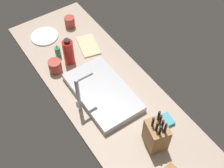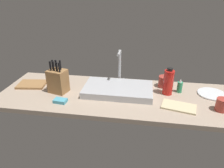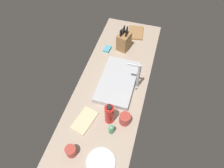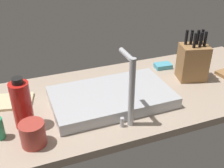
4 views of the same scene
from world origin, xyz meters
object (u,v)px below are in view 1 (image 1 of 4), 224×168
object	(u,v)px
soap_bottle	(58,51)
knife_block	(156,135)
sink_basin	(103,92)
faucet	(79,92)
water_bottle	(69,52)
dinner_plate	(45,36)
ceramic_cup	(70,22)
coffee_mug	(55,66)
dish_sponge	(167,120)
dish_towel	(88,45)

from	to	relation	value
soap_bottle	knife_block	bearing A→B (deg)	-171.56
sink_basin	faucet	world-z (taller)	faucet
water_bottle	dinner_plate	bearing A→B (deg)	6.10
dinner_plate	ceramic_cup	bearing A→B (deg)	-90.55
ceramic_cup	soap_bottle	bearing A→B (deg)	136.17
soap_bottle	coffee_mug	size ratio (longest dim) A/B	1.25
sink_basin	dinner_plate	bearing A→B (deg)	5.65
faucet	soap_bottle	world-z (taller)	faucet
ceramic_cup	dish_sponge	world-z (taller)	ceramic_cup
water_bottle	coffee_mug	bearing A→B (deg)	98.70
knife_block	soap_bottle	bearing A→B (deg)	22.93
dish_sponge	soap_bottle	bearing A→B (deg)	18.88
sink_basin	dish_sponge	xyz separation A→B (cm)	(-38.69, -21.68, -1.30)
sink_basin	dish_towel	bearing A→B (deg)	-19.61
sink_basin	water_bottle	world-z (taller)	water_bottle
faucet	water_bottle	size ratio (longest dim) A/B	1.35
knife_block	soap_bottle	world-z (taller)	knife_block
faucet	coffee_mug	distance (cm)	38.66
dish_towel	coffee_mug	size ratio (longest dim) A/B	2.49
dinner_plate	coffee_mug	bearing A→B (deg)	166.47
knife_block	water_bottle	size ratio (longest dim) A/B	1.19
knife_block	dinner_plate	size ratio (longest dim) A/B	1.20
faucet	dish_sponge	world-z (taller)	faucet
dish_towel	dish_sponge	world-z (taller)	dish_sponge
water_bottle	dish_towel	xyz separation A→B (cm)	(6.36, -19.11, -9.25)
water_bottle	coffee_mug	xyz separation A→B (cm)	(-1.86, 12.17, -5.32)
dish_towel	dinner_plate	bearing A→B (deg)	39.70
sink_basin	soap_bottle	size ratio (longest dim) A/B	4.65
water_bottle	dish_towel	bearing A→B (deg)	-71.59
soap_bottle	ceramic_cup	world-z (taller)	soap_bottle
dish_towel	ceramic_cup	bearing A→B (deg)	0.65
faucet	ceramic_cup	xyz separation A→B (cm)	(72.16, -32.02, -12.02)
sink_basin	dinner_plate	world-z (taller)	sink_basin
dish_sponge	dish_towel	bearing A→B (deg)	4.16
dish_towel	dish_sponge	bearing A→B (deg)	-175.84
ceramic_cup	dish_towel	bearing A→B (deg)	-179.35
dish_towel	coffee_mug	distance (cm)	32.58
soap_bottle	ceramic_cup	xyz separation A→B (cm)	(23.98, -23.02, -0.42)
coffee_mug	dish_sponge	size ratio (longest dim) A/B	1.01
coffee_mug	dish_sponge	xyz separation A→B (cm)	(-74.43, -37.30, -3.34)
water_bottle	dish_towel	size ratio (longest dim) A/B	0.94
water_bottle	dinner_plate	world-z (taller)	water_bottle
coffee_mug	dish_sponge	world-z (taller)	coffee_mug
ceramic_cup	dinner_plate	bearing A→B (deg)	89.45
soap_bottle	dinner_plate	size ratio (longest dim) A/B	0.54
water_bottle	coffee_mug	world-z (taller)	water_bottle
sink_basin	faucet	distance (cm)	21.71
water_bottle	dish_sponge	bearing A→B (deg)	-161.77
faucet	dish_sponge	xyz separation A→B (cm)	(-37.64, -38.35, -15.17)
faucet	dinner_plate	distance (cm)	74.70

